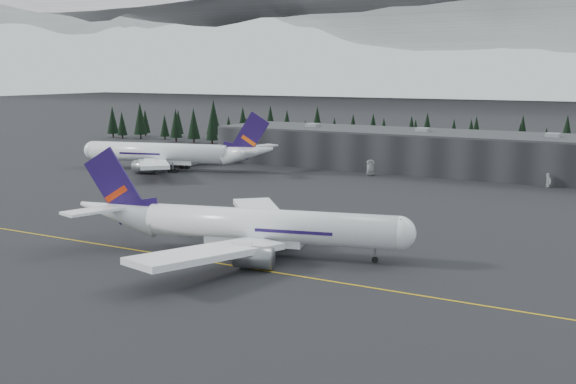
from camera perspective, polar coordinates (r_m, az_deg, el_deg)
The scene contains 8 objects.
ground at distance 123.23m, azimuth -4.64°, elevation -5.48°, with size 1400.00×1400.00×0.00m, color black.
taxiline at distance 121.64m, azimuth -5.18°, elevation -5.68°, with size 400.00×0.40×0.02m, color gold.
terminal at distance 234.41m, azimuth 12.87°, elevation 3.07°, with size 160.00×30.00×12.60m.
treeline at distance 269.74m, azimuth 15.19°, elevation 4.06°, with size 360.00×20.00×15.00m, color black.
jet_main at distance 127.03m, azimuth -3.78°, elevation -2.62°, with size 61.03×55.55×18.31m.
jet_parked at distance 235.58m, azimuth -8.94°, elevation 3.03°, with size 65.07×59.34×19.48m.
gse_vehicle_a at distance 222.89m, azimuth 6.52°, elevation 1.47°, with size 2.29×4.97×1.38m, color silver.
gse_vehicle_b at distance 211.83m, azimuth 19.89°, elevation 0.53°, with size 1.62×4.03×1.37m, color white.
Camera 1 is at (67.50, -98.01, 32.00)m, focal length 45.00 mm.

